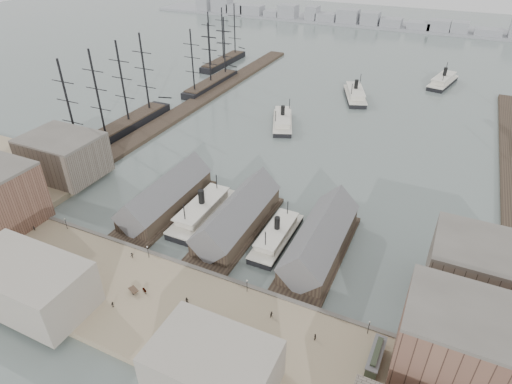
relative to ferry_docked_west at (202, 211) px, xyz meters
The scene contains 38 objects.
ground 22.22m from the ferry_docked_west, 53.94° to the right, with size 900.00×900.00×0.00m, color #576461.
quay 40.05m from the ferry_docked_west, 71.05° to the right, with size 180.00×30.00×2.00m, color gray.
seawall 26.50m from the ferry_docked_west, 60.58° to the right, with size 180.00×1.20×2.30m, color #59544C.
west_wharf 98.87m from the ferry_docked_west, 123.80° to the left, with size 10.00×220.00×1.60m, color #2D231C.
ferry_shed_west 13.21m from the ferry_docked_west, behind, with size 14.00×42.00×12.60m.
ferry_shed_center 13.21m from the ferry_docked_west, ahead, with size 14.00×42.00×12.60m.
ferry_shed_east 39.07m from the ferry_docked_west, ahead, with size 14.00×42.00×12.60m.
warehouse_west_back 57.37m from the ferry_docked_west, behind, with size 26.00×20.00×14.00m, color #60564C.
warehouse_east_front 84.93m from the ferry_docked_west, 20.70° to the right, with size 30.00×18.00×19.00m, color brown.
warehouse_east_back 81.35m from the ferry_docked_west, ahead, with size 28.00×20.00×15.00m, color #60564C.
street_bldg_center 59.96m from the ferry_docked_west, 56.50° to the right, with size 24.00×16.00×10.00m, color gray.
street_bldg_west 52.96m from the ferry_docked_west, 108.83° to the right, with size 30.00×16.00×12.00m, color gray.
lamp_post_far_w 40.58m from the ferry_docked_west, 142.17° to the right, with size 0.44×0.44×3.92m.
lamp_post_near_w 25.03m from the ferry_docked_west, 94.60° to the right, with size 0.44×0.44×3.92m.
lamp_post_near_e 37.51m from the ferry_docked_west, 41.59° to the right, with size 0.44×0.44×3.92m.
lamp_post_far_e 63.14m from the ferry_docked_west, 23.20° to the right, with size 0.44×0.44×3.92m.
far_shore 316.48m from the ferry_docked_west, 88.02° to the left, with size 500.00×40.00×15.72m.
ferry_docked_west is the anchor object (origin of this frame).
ferry_docked_east 26.03m from the ferry_docked_west, ahead, with size 7.64×25.47×9.10m.
ferry_open_near 78.09m from the ferry_docked_west, 93.35° to the left, with size 18.23×29.07×9.99m.
ferry_open_mid 127.74m from the ferry_docked_west, 82.39° to the left, with size 19.24×31.50×10.80m.
ferry_open_far 179.26m from the ferry_docked_west, 71.48° to the left, with size 15.18×31.37×10.77m.
sailing_ship_near 76.21m from the ferry_docked_west, 150.29° to the left, with size 9.45×65.09×38.85m.
sailing_ship_mid 126.63m from the ferry_docked_west, 119.12° to the left, with size 8.45×48.79×34.72m.
sailing_ship_far 171.69m from the ferry_docked_west, 116.70° to the left, with size 8.50×47.19×34.92m.
tram 68.81m from the ferry_docked_west, 27.52° to the right, with size 2.74×9.73×3.44m.
horse_cart_left 39.69m from the ferry_docked_west, 115.01° to the right, with size 4.59×3.63×1.51m.
horse_cart_center 36.77m from the ferry_docked_west, 82.92° to the right, with size 5.01×2.94×1.71m.
horse_cart_right 43.87m from the ferry_docked_west, 59.92° to the right, with size 4.71×3.59×1.56m.
pedestrian_0 49.90m from the ferry_docked_west, 143.56° to the right, with size 0.59×0.43×1.62m, color black.
pedestrian_1 52.30m from the ferry_docked_west, 130.31° to the right, with size 0.78×0.61×1.60m, color black.
pedestrian_2 27.55m from the ferry_docked_west, 102.73° to the right, with size 1.03×0.59×1.60m, color black.
pedestrian_3 43.01m from the ferry_docked_west, 88.36° to the right, with size 0.97×0.40×1.66m, color black.
pedestrian_4 38.23m from the ferry_docked_west, 64.28° to the right, with size 0.87×0.57×1.79m, color black.
pedestrian_5 44.39m from the ferry_docked_west, 56.90° to the right, with size 0.62×0.46×1.71m, color black.
pedestrian_6 47.26m from the ferry_docked_west, 38.92° to the right, with size 0.86×0.67×1.76m, color black.
pedestrian_7 53.83m from the ferry_docked_west, 48.21° to the right, with size 1.17×0.67×1.81m, color black.
pedestrian_8 57.27m from the ferry_docked_west, 33.29° to the right, with size 1.04×0.43×1.78m, color black.
Camera 1 is at (49.58, -75.14, 79.94)m, focal length 30.00 mm.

